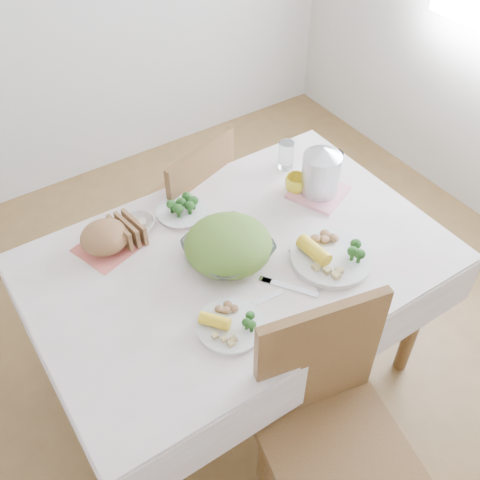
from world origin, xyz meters
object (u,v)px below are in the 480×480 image
chair_near (338,458)px  chair_far (175,213)px  dinner_plate_left (230,326)px  dinner_plate_right (331,258)px  dining_table (239,321)px  electric_kettle (321,170)px  salad_bowl (228,250)px  yellow_mug (296,184)px

chair_near → chair_far: (0.14, 1.34, 0.00)m
dinner_plate_left → dinner_plate_right: bearing=6.5°
dining_table → electric_kettle: electric_kettle is taller
dinner_plate_right → chair_near: bearing=-124.7°
salad_bowl → dinner_plate_left: salad_bowl is taller
yellow_mug → dinner_plate_right: bearing=-109.5°
chair_far → electric_kettle: size_ratio=4.28×
chair_far → dinner_plate_right: chair_far is taller
salad_bowl → dinner_plate_right: bearing=-35.7°
chair_far → electric_kettle: 0.79m
dining_table → yellow_mug: (0.41, 0.18, 0.42)m
dining_table → salad_bowl: size_ratio=4.65×
chair_near → dinner_plate_right: bearing=67.4°
chair_far → electric_kettle: bearing=110.0°
chair_near → electric_kettle: size_ratio=4.62×
salad_bowl → electric_kettle: 0.52m
chair_near → chair_far: chair_near is taller
chair_far → yellow_mug: (0.34, -0.46, 0.33)m
dining_table → salad_bowl: salad_bowl is taller
chair_near → salad_bowl: bearing=98.8°
electric_kettle → dinner_plate_left: bearing=-167.8°
dining_table → chair_near: size_ratio=1.41×
dining_table → salad_bowl: (-0.03, 0.02, 0.42)m
dining_table → yellow_mug: 0.62m
chair_near → dinner_plate_left: chair_near is taller
electric_kettle → salad_bowl: bearing=174.5°
electric_kettle → dining_table: bearing=177.3°
electric_kettle → dinner_plate_right: bearing=-139.2°
dinner_plate_right → yellow_mug: yellow_mug is taller
chair_far → dinner_plate_right: 0.92m
dining_table → chair_far: bearing=84.5°
chair_far → dinner_plate_right: bearing=85.9°
dinner_plate_right → salad_bowl: bearing=144.3°
dinner_plate_right → yellow_mug: 0.41m
chair_near → chair_far: 1.35m
salad_bowl → yellow_mug: same height
salad_bowl → dinner_plate_left: (-0.17, -0.27, -0.03)m
salad_bowl → electric_kettle: electric_kettle is taller
dining_table → yellow_mug: yellow_mug is taller
chair_near → electric_kettle: 1.07m
chair_near → chair_far: bearing=96.3°
salad_bowl → dinner_plate_right: (0.30, -0.22, -0.03)m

